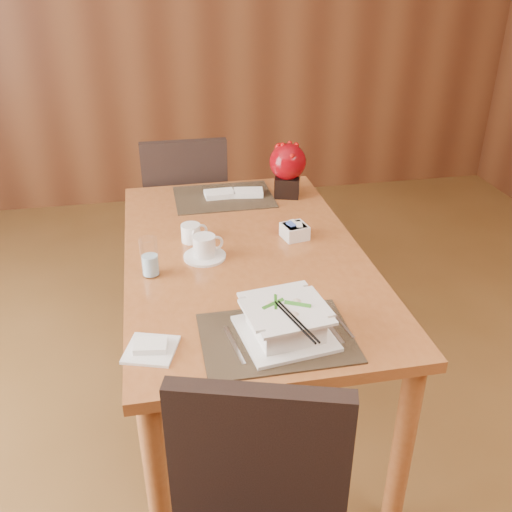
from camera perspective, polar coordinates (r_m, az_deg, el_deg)
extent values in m
cube|color=brown|center=(4.32, -7.33, 23.38)|extent=(5.00, 0.02, 2.80)
cube|color=#A15A2C|center=(2.18, -1.15, -0.13)|extent=(0.90, 1.50, 0.04)
cylinder|color=#A15A2C|center=(1.86, -9.80, -21.89)|extent=(0.07, 0.07, 0.71)
cylinder|color=#A15A2C|center=(2.95, -10.95, -0.88)|extent=(0.07, 0.07, 0.71)
cylinder|color=#A15A2C|center=(1.99, 14.41, -18.20)|extent=(0.07, 0.07, 0.71)
cylinder|color=#A15A2C|center=(3.03, 3.90, 0.50)|extent=(0.07, 0.07, 0.71)
cube|color=black|center=(1.72, 2.08, -8.15)|extent=(0.45, 0.33, 0.01)
cube|color=black|center=(2.66, -3.24, 5.91)|extent=(0.45, 0.33, 0.01)
cube|color=white|center=(1.72, 2.90, -7.88)|extent=(0.29, 0.29, 0.01)
cube|color=white|center=(1.70, 2.94, -6.52)|extent=(0.21, 0.21, 0.09)
cylinder|color=#CDBB6E|center=(1.69, 2.95, -6.46)|extent=(0.17, 0.17, 0.07)
cylinder|color=white|center=(2.15, -5.14, -0.03)|extent=(0.16, 0.16, 0.01)
cylinder|color=white|center=(2.12, -5.20, 1.03)|extent=(0.10, 0.10, 0.08)
cylinder|color=black|center=(2.11, -5.24, 1.86)|extent=(0.08, 0.08, 0.01)
cylinder|color=white|center=(2.03, -10.59, -0.11)|extent=(0.08, 0.08, 0.15)
cube|color=white|center=(2.28, 3.88, 2.48)|extent=(0.11, 0.11, 0.06)
cube|color=black|center=(2.68, 3.13, 7.02)|extent=(0.14, 0.14, 0.09)
sphere|color=maroon|center=(2.63, 3.20, 9.39)|extent=(0.17, 0.17, 0.17)
cube|color=white|center=(1.69, -10.45, -9.19)|extent=(0.18, 0.18, 0.01)
cube|color=black|center=(1.42, 0.25, -20.45)|extent=(0.42, 0.17, 0.48)
cube|color=black|center=(3.20, -7.04, 3.67)|extent=(0.45, 0.45, 0.06)
cube|color=black|center=(2.91, -7.04, 6.83)|extent=(0.42, 0.05, 0.48)
cylinder|color=black|center=(3.48, -4.04, 1.65)|extent=(0.03, 0.03, 0.41)
cylinder|color=black|center=(3.16, -3.23, -1.31)|extent=(0.03, 0.03, 0.41)
cylinder|color=black|center=(3.46, -10.05, 1.12)|extent=(0.03, 0.03, 0.41)
cylinder|color=black|center=(3.14, -9.85, -1.90)|extent=(0.03, 0.03, 0.41)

